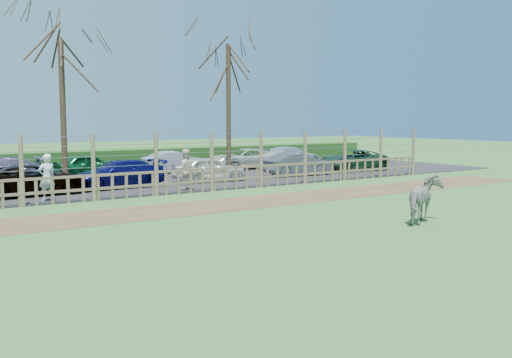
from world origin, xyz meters
TOP-DOWN VIEW (x-y plane):
  - ground at (0.00, 0.00)m, footprint 120.00×120.00m
  - dirt_strip at (0.00, 4.50)m, footprint 34.00×2.80m
  - asphalt at (0.00, 14.50)m, footprint 44.00×13.00m
  - hedge at (0.00, 21.50)m, footprint 46.00×2.00m
  - fence at (0.00, 8.00)m, footprint 30.16×0.16m
  - tree_mid at (-2.00, 13.50)m, footprint 4.80×4.80m
  - tree_right at (7.00, 14.00)m, footprint 4.80×4.80m
  - zebra at (4.03, -1.81)m, footprint 1.82×1.43m
  - visitor_a at (-3.98, 8.79)m, footprint 0.71×0.54m
  - visitor_b at (1.69, 8.84)m, footprint 0.97×0.83m
  - crow at (9.70, 3.06)m, footprint 0.25×0.18m
  - car_2 at (-4.03, 10.77)m, footprint 4.48×2.38m
  - car_3 at (-0.42, 11.10)m, footprint 4.24×1.95m
  - car_4 at (4.09, 11.05)m, footprint 3.63×1.71m
  - car_5 at (9.40, 10.93)m, footprint 3.76×1.66m
  - car_6 at (13.70, 11.33)m, footprint 4.40×2.18m
  - car_10 at (-0.01, 16.23)m, footprint 3.58×1.57m
  - car_11 at (4.74, 15.98)m, footprint 3.72×1.50m
  - car_12 at (9.23, 15.86)m, footprint 4.44×2.28m
  - car_13 at (13.13, 16.39)m, footprint 4.15×1.71m

SIDE VIEW (x-z plane):
  - ground at x=0.00m, z-range 0.00..0.00m
  - dirt_strip at x=0.00m, z-range 0.00..0.01m
  - asphalt at x=0.00m, z-range 0.00..0.04m
  - crow at x=9.70m, z-range 0.00..0.20m
  - hedge at x=0.00m, z-range 0.00..1.10m
  - car_2 at x=-4.03m, z-range 0.04..1.24m
  - car_3 at x=-0.42m, z-range 0.04..1.24m
  - car_4 at x=4.09m, z-range 0.04..1.24m
  - car_5 at x=9.40m, z-range 0.04..1.24m
  - car_6 at x=13.70m, z-range 0.04..1.24m
  - car_10 at x=-0.01m, z-range 0.04..1.24m
  - car_11 at x=4.74m, z-range 0.04..1.24m
  - car_12 at x=9.23m, z-range 0.04..1.24m
  - car_13 at x=13.13m, z-range 0.04..1.24m
  - zebra at x=4.03m, z-range 0.00..1.40m
  - fence at x=0.00m, z-range -0.45..2.05m
  - visitor_a at x=-3.98m, z-range 0.04..1.76m
  - visitor_b at x=1.69m, z-range 0.04..1.76m
  - tree_mid at x=-2.00m, z-range 1.45..8.28m
  - tree_right at x=7.00m, z-range 1.57..8.92m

